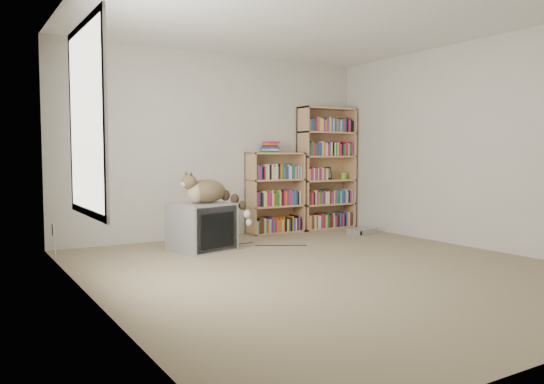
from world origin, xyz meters
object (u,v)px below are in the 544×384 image
bookcase_short (275,196)px  dvd_player (362,231)px  crt_tv (201,227)px  cat (212,194)px  bookcase_tall (326,172)px

bookcase_short → dvd_player: bookcase_short is taller
crt_tv → cat: 0.41m
bookcase_tall → dvd_player: (0.08, -0.76, -0.83)m
bookcase_short → crt_tv: bearing=-153.1°
cat → bookcase_short: bookcase_short is taller
crt_tv → bookcase_tall: bearing=2.9°
bookcase_tall → bookcase_short: size_ratio=1.58×
bookcase_short → bookcase_tall: bearing=-0.0°
dvd_player → cat: bearing=164.3°
bookcase_tall → bookcase_short: bookcase_tall is taller
dvd_player → bookcase_short: bearing=126.7°
cat → dvd_player: 2.43m
crt_tv → bookcase_tall: (2.40, 0.75, 0.59)m
crt_tv → cat: size_ratio=0.94×
dvd_player → crt_tv: bearing=163.7°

